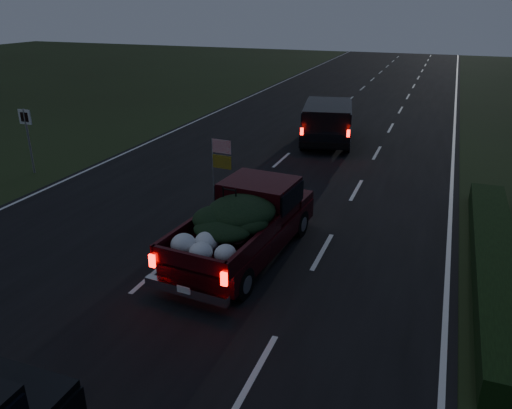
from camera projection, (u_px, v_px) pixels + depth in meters
The scene contains 6 objects.
ground at pixel (156, 272), 12.32m from camera, with size 120.00×120.00×0.00m, color black.
road_asphalt at pixel (156, 272), 12.32m from camera, with size 14.00×120.00×0.02m, color black.
hedge_row at pixel (495, 261), 12.24m from camera, with size 1.00×10.00×0.60m, color black.
route_sign at pixel (27, 131), 18.82m from camera, with size 0.55×0.08×2.50m.
pickup_truck at pixel (245, 220), 12.77m from camera, with size 2.39×5.32×2.72m.
lead_suv at pixel (327, 119), 23.20m from camera, with size 3.11×5.52×1.49m.
Camera 1 is at (6.15, -9.19, 6.20)m, focal length 35.00 mm.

